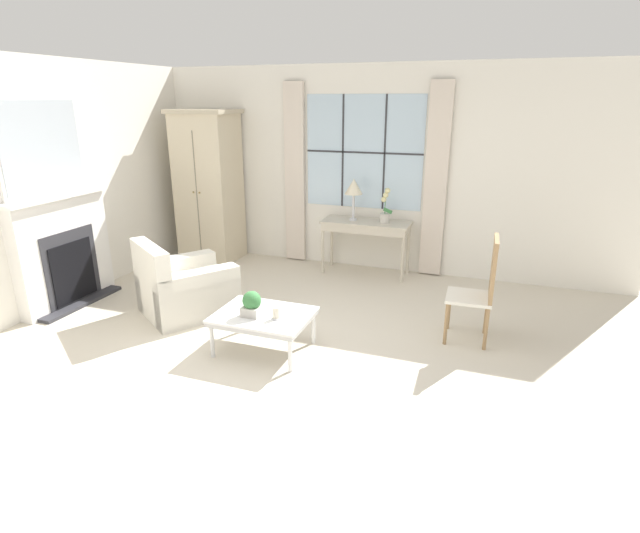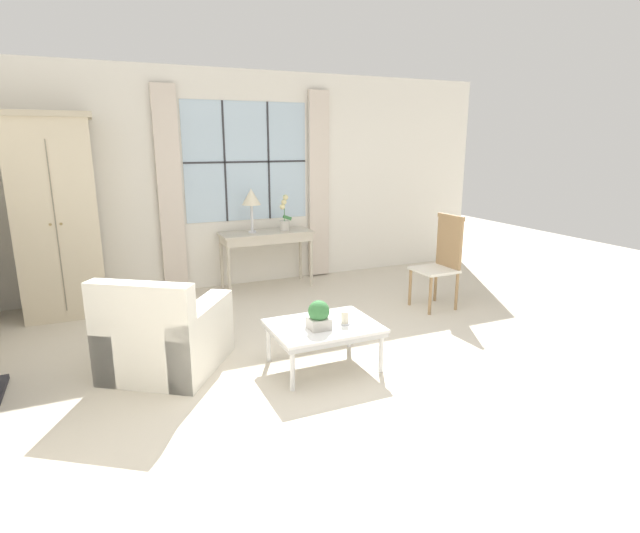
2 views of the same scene
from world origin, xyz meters
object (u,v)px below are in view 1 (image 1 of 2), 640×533
at_px(armoire, 209,186).
at_px(pillar_candle, 276,314).
at_px(potted_orchid, 385,210).
at_px(armchair_upholstered, 185,289).
at_px(fireplace, 61,240).
at_px(potted_plant_small, 252,304).
at_px(side_chair_wooden, 481,285).
at_px(table_lamp, 354,188).
at_px(console_table, 366,227).
at_px(coffee_table, 263,317).

bearing_deg(armoire, pillar_candle, -48.53).
xyz_separation_m(potted_orchid, armchair_upholstered, (-1.83, -2.04, -0.64)).
xyz_separation_m(fireplace, potted_plant_small, (2.65, -0.36, -0.28)).
distance_m(fireplace, side_chair_wooden, 4.71).
height_order(table_lamp, pillar_candle, table_lamp).
bearing_deg(table_lamp, console_table, 0.78).
bearing_deg(potted_orchid, side_chair_wooden, -50.12).
height_order(console_table, table_lamp, table_lamp).
height_order(armoire, side_chair_wooden, armoire).
relative_size(coffee_table, potted_plant_small, 3.70).
height_order(fireplace, pillar_candle, fireplace).
bearing_deg(potted_plant_small, coffee_table, 43.95).
xyz_separation_m(fireplace, table_lamp, (2.87, 2.27, 0.42)).
height_order(side_chair_wooden, pillar_candle, side_chair_wooden).
relative_size(console_table, table_lamp, 2.10).
bearing_deg(fireplace, coffee_table, -5.95).
distance_m(armchair_upholstered, coffee_table, 1.35).
xyz_separation_m(fireplace, side_chair_wooden, (4.66, 0.64, -0.18)).
bearing_deg(pillar_candle, potted_plant_small, -179.06).
bearing_deg(armoire, coffee_table, -49.93).
bearing_deg(table_lamp, pillar_candle, -89.43).
bearing_deg(side_chair_wooden, fireplace, -172.13).
xyz_separation_m(armchair_upholstered, pillar_candle, (1.41, -0.58, 0.16)).
height_order(console_table, pillar_candle, console_table).
bearing_deg(fireplace, potted_plant_small, -7.72).
distance_m(console_table, table_lamp, 0.57).
relative_size(fireplace, potted_orchid, 4.99).
distance_m(potted_orchid, pillar_candle, 2.70).
distance_m(table_lamp, potted_orchid, 0.53).
relative_size(side_chair_wooden, pillar_candle, 8.47).
xyz_separation_m(table_lamp, pillar_candle, (0.03, -2.63, -0.76)).
bearing_deg(console_table, fireplace, -143.32).
height_order(armchair_upholstered, potted_plant_small, armchair_upholstered).
relative_size(table_lamp, potted_orchid, 1.20).
bearing_deg(side_chair_wooden, console_table, 134.69).
distance_m(fireplace, console_table, 3.81).
relative_size(console_table, potted_orchid, 2.54).
bearing_deg(table_lamp, potted_plant_small, -94.77).
bearing_deg(potted_orchid, coffee_table, -102.97).
bearing_deg(armchair_upholstered, potted_orchid, 47.99).
height_order(armoire, console_table, armoire).
distance_m(fireplace, coffee_table, 2.77).
bearing_deg(potted_plant_small, table_lamp, 85.23).
relative_size(fireplace, pillar_candle, 18.46).
distance_m(console_table, pillar_candle, 2.64).
xyz_separation_m(fireplace, potted_orchid, (3.31, 2.26, 0.14)).
bearing_deg(side_chair_wooden, coffee_table, -154.42).
relative_size(console_table, coffee_table, 1.34).
bearing_deg(armoire, table_lamp, 2.05).
height_order(armchair_upholstered, pillar_candle, armchair_upholstered).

